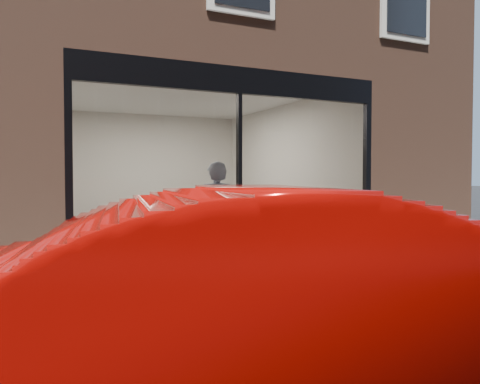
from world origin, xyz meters
name	(u,v)px	position (x,y,z in m)	size (l,w,h in m)	color
ground	(314,313)	(0.00, 0.00, 0.00)	(120.00, 120.00, 0.00)	black
sidewalk_near	(272,292)	(0.00, 1.00, 0.01)	(40.00, 2.00, 0.01)	gray
kerb_near	(316,309)	(0.00, -0.05, 0.06)	(40.00, 0.10, 0.12)	gray
host_building_pier_right	(270,174)	(3.75, 8.00, 1.60)	(2.50, 12.00, 3.20)	brown
host_building_backfill	(125,174)	(0.00, 11.00, 1.60)	(5.00, 6.00, 3.20)	brown
cafe_floor	(181,249)	(0.00, 5.00, 0.02)	(6.00, 6.00, 0.00)	#2D2D30
cafe_ceiling	(180,97)	(0.00, 5.00, 3.19)	(6.00, 6.00, 0.00)	white
cafe_wall_back	(147,174)	(0.00, 7.99, 1.60)	(5.00, 5.00, 0.00)	silver
cafe_wall_left	(53,173)	(-2.49, 5.00, 1.60)	(6.00, 6.00, 0.00)	silver
cafe_wall_right	(284,174)	(2.49, 5.00, 1.60)	(6.00, 6.00, 0.00)	silver
storefront_kick	(239,267)	(0.00, 2.05, 0.15)	(5.00, 0.10, 0.30)	black
storefront_header	(239,80)	(0.00, 2.05, 3.00)	(5.00, 0.10, 0.40)	black
storefront_mullion	(239,176)	(0.00, 2.05, 1.55)	(0.06, 0.10, 2.50)	black
storefront_glass	(240,176)	(0.00, 2.02, 1.55)	(4.80, 4.80, 0.00)	white
banquette	(229,258)	(0.00, 2.45, 0.23)	(4.00, 0.55, 0.45)	#3B1515
person	(217,216)	(-0.12, 2.67, 0.90)	(0.65, 0.43, 1.79)	#A7B8D8
cafe_table_left	(123,226)	(-1.54, 3.24, 0.74)	(0.67, 0.67, 0.04)	#321D13
cafe_table_right	(233,220)	(0.51, 3.43, 0.74)	(0.57, 0.57, 0.04)	#321D13
cafe_chair_left	(119,252)	(-1.51, 3.75, 0.24)	(0.47, 0.47, 0.04)	#321D13
cafe_chair_right	(223,244)	(0.50, 3.90, 0.24)	(0.43, 0.43, 0.04)	#321D13
wall_poster	(57,179)	(-2.45, 4.50, 1.50)	(0.02, 0.58, 0.77)	white
parked_car	(326,309)	(-1.31, -2.09, 0.75)	(1.58, 4.53, 1.49)	#AF0804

